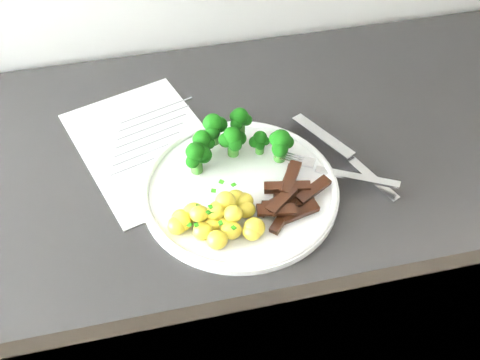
{
  "coord_description": "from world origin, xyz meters",
  "views": [
    {
      "loc": [
        -0.14,
        0.98,
        1.58
      ],
      "look_at": [
        -0.01,
        1.58,
        0.91
      ],
      "focal_mm": 43.9,
      "sensor_mm": 36.0,
      "label": 1
    }
  ],
  "objects_px": {
    "counter": "(238,287)",
    "broccoli": "(231,139)",
    "recipe_paper": "(147,145)",
    "plate": "(240,189)",
    "knife": "(356,166)",
    "beef_strips": "(288,198)",
    "fork": "(339,172)",
    "potatoes": "(218,218)"
  },
  "relations": [
    {
      "from": "potatoes",
      "to": "beef_strips",
      "type": "xyz_separation_m",
      "value": [
        0.11,
        0.02,
        -0.0
      ]
    },
    {
      "from": "recipe_paper",
      "to": "plate",
      "type": "distance_m",
      "value": 0.19
    },
    {
      "from": "beef_strips",
      "to": "knife",
      "type": "bearing_deg",
      "value": 21.79
    },
    {
      "from": "fork",
      "to": "plate",
      "type": "bearing_deg",
      "value": 177.02
    },
    {
      "from": "knife",
      "to": "recipe_paper",
      "type": "bearing_deg",
      "value": 158.25
    },
    {
      "from": "recipe_paper",
      "to": "knife",
      "type": "height_order",
      "value": "knife"
    },
    {
      "from": "beef_strips",
      "to": "recipe_paper",
      "type": "bearing_deg",
      "value": 137.0
    },
    {
      "from": "recipe_paper",
      "to": "broccoli",
      "type": "bearing_deg",
      "value": -25.94
    },
    {
      "from": "broccoli",
      "to": "recipe_paper",
      "type": "bearing_deg",
      "value": 154.06
    },
    {
      "from": "counter",
      "to": "plate",
      "type": "bearing_deg",
      "value": -99.62
    },
    {
      "from": "fork",
      "to": "knife",
      "type": "distance_m",
      "value": 0.04
    },
    {
      "from": "plate",
      "to": "broccoli",
      "type": "bearing_deg",
      "value": 88.62
    },
    {
      "from": "beef_strips",
      "to": "counter",
      "type": "bearing_deg",
      "value": 108.28
    },
    {
      "from": "recipe_paper",
      "to": "beef_strips",
      "type": "distance_m",
      "value": 0.27
    },
    {
      "from": "beef_strips",
      "to": "fork",
      "type": "relative_size",
      "value": 0.73
    },
    {
      "from": "potatoes",
      "to": "beef_strips",
      "type": "relative_size",
      "value": 1.08
    },
    {
      "from": "plate",
      "to": "potatoes",
      "type": "bearing_deg",
      "value": -126.5
    },
    {
      "from": "recipe_paper",
      "to": "broccoli",
      "type": "distance_m",
      "value": 0.16
    },
    {
      "from": "recipe_paper",
      "to": "knife",
      "type": "bearing_deg",
      "value": -21.75
    },
    {
      "from": "counter",
      "to": "fork",
      "type": "xyz_separation_m",
      "value": [
        0.14,
        -0.11,
        0.46
      ]
    },
    {
      "from": "recipe_paper",
      "to": "fork",
      "type": "distance_m",
      "value": 0.33
    },
    {
      "from": "counter",
      "to": "fork",
      "type": "height_order",
      "value": "fork"
    },
    {
      "from": "counter",
      "to": "beef_strips",
      "type": "xyz_separation_m",
      "value": [
        0.05,
        -0.15,
        0.46
      ]
    },
    {
      "from": "counter",
      "to": "broccoli",
      "type": "xyz_separation_m",
      "value": [
        -0.02,
        -0.03,
        0.49
      ]
    },
    {
      "from": "counter",
      "to": "recipe_paper",
      "type": "relative_size",
      "value": 6.68
    },
    {
      "from": "counter",
      "to": "recipe_paper",
      "type": "bearing_deg",
      "value": 165.99
    },
    {
      "from": "plate",
      "to": "potatoes",
      "type": "height_order",
      "value": "potatoes"
    },
    {
      "from": "potatoes",
      "to": "beef_strips",
      "type": "bearing_deg",
      "value": 9.13
    },
    {
      "from": "fork",
      "to": "broccoli",
      "type": "bearing_deg",
      "value": 152.78
    },
    {
      "from": "beef_strips",
      "to": "potatoes",
      "type": "bearing_deg",
      "value": -170.87
    },
    {
      "from": "plate",
      "to": "beef_strips",
      "type": "relative_size",
      "value": 2.41
    },
    {
      "from": "broccoli",
      "to": "knife",
      "type": "height_order",
      "value": "broccoli"
    },
    {
      "from": "recipe_paper",
      "to": "fork",
      "type": "height_order",
      "value": "fork"
    },
    {
      "from": "counter",
      "to": "potatoes",
      "type": "xyz_separation_m",
      "value": [
        -0.06,
        -0.16,
        0.47
      ]
    },
    {
      "from": "recipe_paper",
      "to": "potatoes",
      "type": "height_order",
      "value": "potatoes"
    },
    {
      "from": "counter",
      "to": "fork",
      "type": "bearing_deg",
      "value": -37.31
    },
    {
      "from": "broccoli",
      "to": "knife",
      "type": "distance_m",
      "value": 0.21
    },
    {
      "from": "broccoli",
      "to": "potatoes",
      "type": "xyz_separation_m",
      "value": [
        -0.05,
        -0.14,
        -0.02
      ]
    },
    {
      "from": "knife",
      "to": "beef_strips",
      "type": "bearing_deg",
      "value": -158.21
    },
    {
      "from": "plate",
      "to": "broccoli",
      "type": "distance_m",
      "value": 0.08
    },
    {
      "from": "recipe_paper",
      "to": "plate",
      "type": "xyz_separation_m",
      "value": [
        0.13,
        -0.14,
        0.01
      ]
    },
    {
      "from": "potatoes",
      "to": "recipe_paper",
      "type": "bearing_deg",
      "value": 112.7
    }
  ]
}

